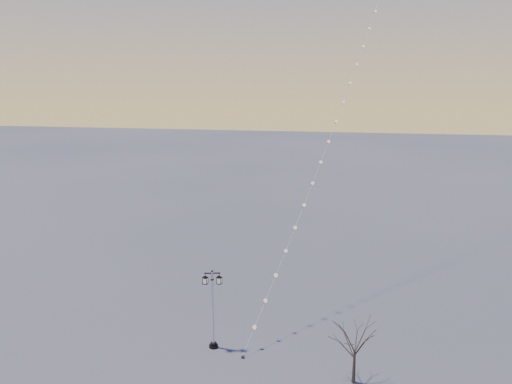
# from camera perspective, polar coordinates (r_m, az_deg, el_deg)

# --- Properties ---
(ground) EXTENTS (300.00, 300.00, 0.00)m
(ground) POSITION_cam_1_polar(r_m,az_deg,el_deg) (32.96, -4.09, -17.82)
(ground) COLOR #444645
(ground) RESTS_ON ground
(street_lamp) EXTENTS (1.30, 0.66, 5.21)m
(street_lamp) POSITION_cam_1_polar(r_m,az_deg,el_deg) (32.44, -4.91, -12.63)
(street_lamp) COLOR black
(street_lamp) RESTS_ON ground
(bare_tree) EXTENTS (2.13, 2.13, 3.54)m
(bare_tree) POSITION_cam_1_polar(r_m,az_deg,el_deg) (29.55, 11.14, -16.36)
(bare_tree) COLOR #34291D
(bare_tree) RESTS_ON ground
(kite_train) EXTENTS (12.36, 34.34, 39.54)m
(kite_train) POSITION_cam_1_polar(r_m,az_deg,el_deg) (44.27, 11.40, 16.07)
(kite_train) COLOR #392922
(kite_train) RESTS_ON ground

